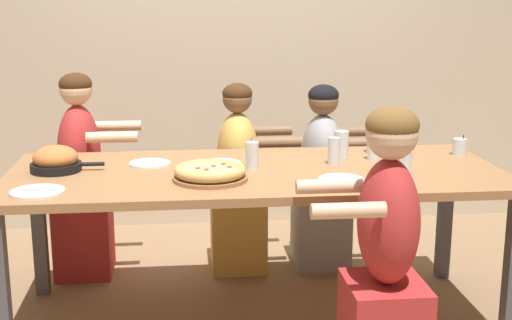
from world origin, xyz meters
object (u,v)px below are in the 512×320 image
drinking_glass_a (252,157)px  drinking_glass_b (374,147)px  drinking_glass_d (404,162)px  diner_near_midright (385,263)px  pizza_board_main (210,173)px  diner_far_midright (322,185)px  diner_far_left (82,185)px  empty_plate_a (150,164)px  skillet_bowl (56,160)px  empty_plate_c (38,192)px  empty_plate_d (341,180)px  drinking_glass_f (334,151)px  diner_far_center (239,187)px  drinking_glass_e (373,142)px  drinking_glass_c (341,147)px  cocktail_glass_blue (460,148)px

drinking_glass_a → drinking_glass_b: bearing=11.3°
drinking_glass_d → diner_near_midright: bearing=-113.1°
pizza_board_main → drinking_glass_a: drinking_glass_a is taller
drinking_glass_d → diner_near_midright: diner_near_midright is taller
diner_far_midright → diner_far_left: size_ratio=0.93×
drinking_glass_b → diner_near_midright: bearing=-101.5°
empty_plate_a → skillet_bowl: bearing=-169.0°
drinking_glass_d → diner_near_midright: 0.69m
empty_plate_c → empty_plate_d: size_ratio=1.11×
empty_plate_a → diner_far_midright: bearing=28.8°
skillet_bowl → diner_far_midright: bearing=23.8°
pizza_board_main → drinking_glass_d: (0.93, 0.04, 0.02)m
drinking_glass_f → diner_far_center: bearing=124.4°
pizza_board_main → drinking_glass_a: 0.29m
empty_plate_c → drinking_glass_e: bearing=21.0°
drinking_glass_e → drinking_glass_f: size_ratio=1.00×
drinking_glass_c → diner_near_midright: (-0.01, -0.92, -0.29)m
empty_plate_a → drinking_glass_d: (1.22, -0.29, 0.05)m
drinking_glass_b → cocktail_glass_blue: bearing=7.3°
empty_plate_a → drinking_glass_d: bearing=-13.4°
empty_plate_c → diner_far_center: (0.95, 1.03, -0.28)m
pizza_board_main → drinking_glass_e: 1.02m
drinking_glass_c → diner_far_midright: 0.61m
pizza_board_main → drinking_glass_a: (0.21, 0.20, 0.02)m
diner_far_midright → diner_near_midright: bearing=-0.9°
drinking_glass_c → skillet_bowl: bearing=-175.0°
empty_plate_a → cocktail_glass_blue: (1.63, 0.05, 0.03)m
empty_plate_d → diner_far_left: (-1.31, 0.96, -0.25)m
drinking_glass_b → diner_near_midright: size_ratio=0.11×
cocktail_glass_blue → diner_far_center: diner_far_center is taller
cocktail_glass_blue → empty_plate_a: bearing=-178.2°
drinking_glass_e → diner_far_midright: 0.56m
pizza_board_main → diner_far_left: 1.17m
empty_plate_d → diner_near_midright: bearing=-79.4°
diner_far_midright → drinking_glass_e: bearing=25.9°
cocktail_glass_blue → diner_far_left: 2.13m
empty_plate_c → empty_plate_d: 1.35m
empty_plate_c → drinking_glass_e: size_ratio=1.70×
empty_plate_a → drinking_glass_c: bearing=2.2°
diner_far_center → diner_far_midright: diner_far_center is taller
drinking_glass_e → drinking_glass_c: bearing=-150.1°
drinking_glass_b → diner_far_left: 1.69m
empty_plate_a → drinking_glass_a: (0.50, -0.14, 0.05)m
drinking_glass_d → diner_far_center: diner_far_center is taller
drinking_glass_a → drinking_glass_d: drinking_glass_a is taller
empty_plate_c → drinking_glass_b: 1.68m
pizza_board_main → drinking_glass_c: 0.79m
diner_far_midright → drinking_glass_c: bearing=-0.9°
empty_plate_c → diner_far_center: diner_far_center is taller
pizza_board_main → diner_far_center: size_ratio=0.31×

